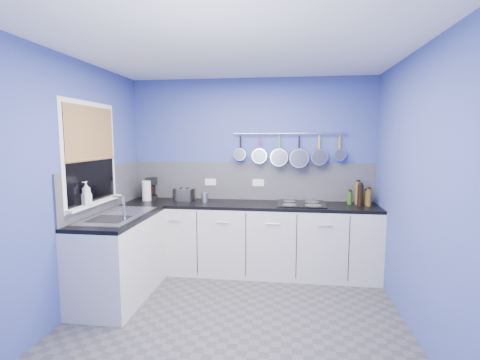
% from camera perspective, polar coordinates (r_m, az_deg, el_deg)
% --- Properties ---
extents(floor, '(3.20, 3.00, 0.02)m').
position_cam_1_polar(floor, '(3.62, -0.83, -21.70)').
color(floor, '#47474C').
rests_on(floor, ground).
extents(ceiling, '(3.20, 3.00, 0.02)m').
position_cam_1_polar(ceiling, '(3.28, -0.91, 20.74)').
color(ceiling, white).
rests_on(ceiling, ground).
extents(wall_back, '(3.20, 0.02, 2.50)m').
position_cam_1_polar(wall_back, '(4.71, 1.82, 1.08)').
color(wall_back, '#3B4A97').
rests_on(wall_back, ground).
extents(wall_front, '(3.20, 0.02, 2.50)m').
position_cam_1_polar(wall_front, '(1.77, -8.13, -8.67)').
color(wall_front, '#3B4A97').
rests_on(wall_front, ground).
extents(wall_left, '(0.02, 3.00, 2.50)m').
position_cam_1_polar(wall_left, '(3.80, -25.64, -0.96)').
color(wall_left, '#3B4A97').
rests_on(wall_left, ground).
extents(wall_right, '(0.02, 3.00, 2.50)m').
position_cam_1_polar(wall_right, '(3.38, 27.22, -1.93)').
color(wall_right, '#3B4A97').
rests_on(wall_right, ground).
extents(backsplash_back, '(3.20, 0.02, 0.50)m').
position_cam_1_polar(backsplash_back, '(4.70, 1.79, -0.16)').
color(backsplash_back, slate).
rests_on(backsplash_back, wall_back).
extents(backsplash_left, '(0.02, 1.80, 0.50)m').
position_cam_1_polar(backsplash_left, '(4.31, -20.98, -1.23)').
color(backsplash_left, slate).
rests_on(backsplash_left, wall_left).
extents(cabinet_run_back, '(3.20, 0.60, 0.86)m').
position_cam_1_polar(cabinet_run_back, '(4.56, 1.38, -9.62)').
color(cabinet_run_back, silver).
rests_on(cabinet_run_back, ground).
extents(worktop_back, '(3.20, 0.60, 0.04)m').
position_cam_1_polar(worktop_back, '(4.46, 1.40, -4.06)').
color(worktop_back, black).
rests_on(worktop_back, cabinet_run_back).
extents(cabinet_run_left, '(0.60, 1.20, 0.86)m').
position_cam_1_polar(cabinet_run_left, '(4.09, -18.96, -11.98)').
color(cabinet_run_left, silver).
rests_on(cabinet_run_left, ground).
extents(worktop_left, '(0.60, 1.20, 0.04)m').
position_cam_1_polar(worktop_left, '(3.97, -19.21, -5.80)').
color(worktop_left, black).
rests_on(worktop_left, cabinet_run_left).
extents(window_frame, '(0.01, 1.00, 1.10)m').
position_cam_1_polar(window_frame, '(4.01, -23.10, 3.84)').
color(window_frame, white).
rests_on(window_frame, wall_left).
extents(window_glass, '(0.01, 0.90, 1.00)m').
position_cam_1_polar(window_glass, '(4.01, -23.04, 3.84)').
color(window_glass, black).
rests_on(window_glass, wall_left).
extents(bamboo_blind, '(0.01, 0.90, 0.55)m').
position_cam_1_polar(bamboo_blind, '(4.00, -23.09, 7.06)').
color(bamboo_blind, '#A1754B').
rests_on(bamboo_blind, wall_left).
extents(window_sill, '(0.10, 0.98, 0.03)m').
position_cam_1_polar(window_sill, '(4.05, -22.46, -3.44)').
color(window_sill, white).
rests_on(window_sill, wall_left).
extents(sink_unit, '(0.50, 0.95, 0.01)m').
position_cam_1_polar(sink_unit, '(3.96, -19.22, -5.46)').
color(sink_unit, silver).
rests_on(sink_unit, worktop_left).
extents(mixer_tap, '(0.12, 0.08, 0.26)m').
position_cam_1_polar(mixer_tap, '(3.71, -18.33, -4.26)').
color(mixer_tap, silver).
rests_on(mixer_tap, worktop_left).
extents(socket_left, '(0.15, 0.01, 0.09)m').
position_cam_1_polar(socket_left, '(4.77, -4.81, -0.31)').
color(socket_left, white).
rests_on(socket_left, backsplash_back).
extents(socket_right, '(0.15, 0.01, 0.09)m').
position_cam_1_polar(socket_right, '(4.68, 2.99, -0.44)').
color(socket_right, white).
rests_on(socket_right, backsplash_back).
extents(pot_rail, '(1.45, 0.02, 0.02)m').
position_cam_1_polar(pot_rail, '(4.60, 8.03, 7.49)').
color(pot_rail, silver).
rests_on(pot_rail, wall_back).
extents(soap_bottle_a, '(0.11, 0.11, 0.24)m').
position_cam_1_polar(soap_bottle_a, '(3.86, -23.70, -1.96)').
color(soap_bottle_a, white).
rests_on(soap_bottle_a, window_sill).
extents(soap_bottle_b, '(0.10, 0.10, 0.17)m').
position_cam_1_polar(soap_bottle_b, '(3.86, -23.71, -2.46)').
color(soap_bottle_b, white).
rests_on(soap_bottle_b, window_sill).
extents(paper_towel, '(0.12, 0.12, 0.26)m').
position_cam_1_polar(paper_towel, '(4.79, -14.95, -1.69)').
color(paper_towel, white).
rests_on(paper_towel, worktop_back).
extents(coffee_maker, '(0.21, 0.22, 0.29)m').
position_cam_1_polar(coffee_maker, '(4.88, -14.24, -1.36)').
color(coffee_maker, black).
rests_on(coffee_maker, worktop_back).
extents(toaster, '(0.28, 0.21, 0.16)m').
position_cam_1_polar(toaster, '(4.69, -9.03, -2.35)').
color(toaster, silver).
rests_on(toaster, worktop_back).
extents(canister, '(0.10, 0.10, 0.12)m').
position_cam_1_polar(canister, '(4.57, -5.77, -2.79)').
color(canister, silver).
rests_on(canister, worktop_back).
extents(hob, '(0.59, 0.52, 0.01)m').
position_cam_1_polar(hob, '(4.46, 9.90, -3.81)').
color(hob, black).
rests_on(hob, worktop_back).
extents(pan_0, '(0.16, 0.10, 0.35)m').
position_cam_1_polar(pan_0, '(4.63, 0.08, 5.39)').
color(pan_0, silver).
rests_on(pan_0, pot_rail).
extents(pan_1, '(0.20, 0.09, 0.39)m').
position_cam_1_polar(pan_1, '(4.61, 3.23, 5.13)').
color(pan_1, silver).
rests_on(pan_1, pot_rail).
extents(pan_2, '(0.23, 0.12, 0.42)m').
position_cam_1_polar(pan_2, '(4.59, 6.40, 4.90)').
color(pan_2, silver).
rests_on(pan_2, pot_rail).
extents(pan_3, '(0.25, 0.13, 0.44)m').
position_cam_1_polar(pan_3, '(4.60, 9.57, 4.74)').
color(pan_3, silver).
rests_on(pan_3, pot_rail).
extents(pan_4, '(0.21, 0.09, 0.40)m').
position_cam_1_polar(pan_4, '(4.61, 12.75, 4.89)').
color(pan_4, silver).
rests_on(pan_4, pot_rail).
extents(pan_5, '(0.15, 0.07, 0.34)m').
position_cam_1_polar(pan_5, '(4.64, 15.89, 5.17)').
color(pan_5, silver).
rests_on(pan_5, pot_rail).
extents(condiment_0, '(0.07, 0.07, 0.18)m').
position_cam_1_polar(condiment_0, '(4.62, 19.89, -2.67)').
color(condiment_0, olive).
rests_on(condiment_0, worktop_back).
extents(condiment_1, '(0.07, 0.07, 0.28)m').
position_cam_1_polar(condiment_1, '(4.60, 18.63, -2.02)').
color(condiment_1, brown).
rests_on(condiment_1, worktop_back).
extents(condiment_2, '(0.06, 0.06, 0.16)m').
position_cam_1_polar(condiment_2, '(4.59, 17.40, -2.77)').
color(condiment_2, '#265919').
rests_on(condiment_2, worktop_back).
extents(condiment_3, '(0.06, 0.06, 0.21)m').
position_cam_1_polar(condiment_3, '(4.54, 20.23, -2.69)').
color(condiment_3, brown).
rests_on(condiment_3, worktop_back).
extents(condiment_4, '(0.07, 0.07, 0.26)m').
position_cam_1_polar(condiment_4, '(4.54, 18.97, -2.33)').
color(condiment_4, black).
rests_on(condiment_4, worktop_back).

